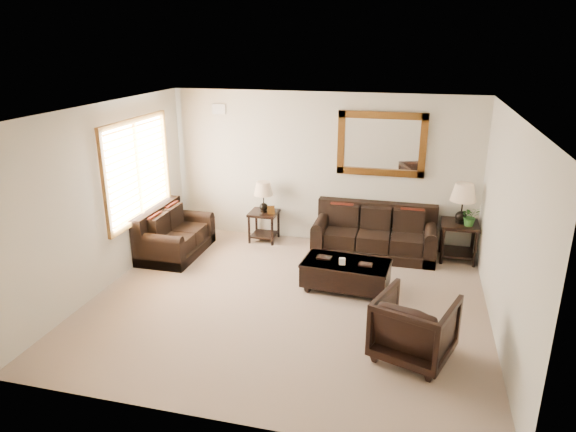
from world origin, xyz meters
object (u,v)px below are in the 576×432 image
(armchair, at_px, (415,324))
(end_table_left, at_px, (264,203))
(end_table_right, at_px, (462,211))
(loveseat, at_px, (173,237))
(sofa, at_px, (374,236))
(coffee_table, at_px, (346,272))

(armchair, bearing_deg, end_table_left, -29.07)
(end_table_right, bearing_deg, loveseat, -168.97)
(end_table_left, distance_m, armchair, 4.18)
(loveseat, distance_m, armchair, 4.64)
(end_table_right, bearing_deg, armchair, -102.12)
(armchair, bearing_deg, loveseat, -8.09)
(loveseat, relative_size, armchair, 1.71)
(end_table_right, distance_m, armchair, 3.18)
(end_table_right, bearing_deg, end_table_left, 179.21)
(loveseat, distance_m, end_table_left, 1.72)
(sofa, distance_m, end_table_left, 2.08)
(end_table_left, distance_m, end_table_right, 3.42)
(sofa, relative_size, end_table_left, 1.86)
(end_table_left, relative_size, end_table_right, 0.84)
(end_table_right, relative_size, armchair, 1.55)
(loveseat, xyz_separation_m, end_table_left, (1.35, 0.98, 0.43))
(loveseat, xyz_separation_m, armchair, (4.11, -2.15, 0.13))
(sofa, height_order, armchair, armchair)
(loveseat, distance_m, coffee_table, 3.16)
(end_table_left, bearing_deg, end_table_right, -0.79)
(loveseat, bearing_deg, armchair, -117.63)
(loveseat, relative_size, end_table_right, 1.10)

